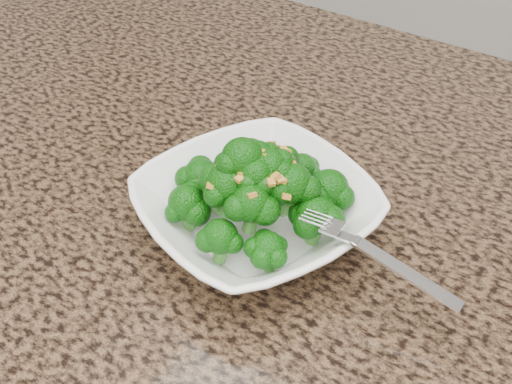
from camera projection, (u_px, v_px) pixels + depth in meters
The scene contains 5 objects.
granite_counter at pixel (257, 285), 0.59m from camera, with size 1.64×1.04×0.03m, color brown.
bowl at pixel (256, 211), 0.61m from camera, with size 0.21×0.21×0.05m, color white.
broccoli_pile at pixel (256, 162), 0.57m from camera, with size 0.19×0.19×0.07m, color #0E5609, non-canonical shape.
garlic_topping at pixel (256, 128), 0.55m from camera, with size 0.11×0.11×0.01m, color gold, non-canonical shape.
fork at pixel (352, 240), 0.53m from camera, with size 0.16×0.03×0.01m, color silver, non-canonical shape.
Camera 1 is at (0.22, -0.03, 1.34)m, focal length 45.00 mm.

